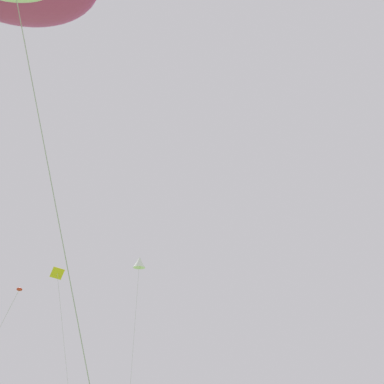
% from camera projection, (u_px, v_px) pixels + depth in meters
% --- Properties ---
extents(small_kite_streamer_purple, '(2.21, 3.36, 14.18)m').
position_uv_depth(small_kite_streamer_purple, '(58.00, 281.00, 36.57)').
color(small_kite_streamer_purple, yellow).
rests_on(small_kite_streamer_purple, ground).
extents(small_kite_stunt_black, '(3.40, 3.13, 15.76)m').
position_uv_depth(small_kite_stunt_black, '(139.00, 263.00, 39.03)').
color(small_kite_stunt_black, white).
rests_on(small_kite_stunt_black, ground).
extents(small_kite_delta_white, '(1.69, 4.21, 10.27)m').
position_uv_depth(small_kite_delta_white, '(14.00, 299.00, 28.12)').
color(small_kite_delta_white, red).
rests_on(small_kite_delta_white, ground).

